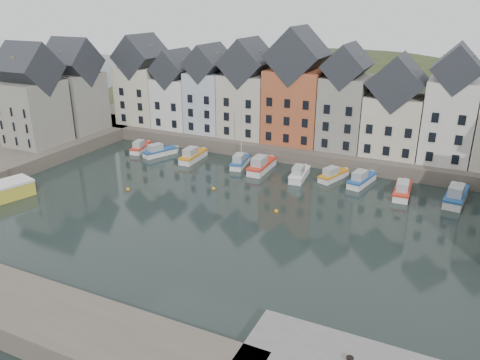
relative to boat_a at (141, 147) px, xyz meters
The scene contains 17 objects.
ground 28.99m from the boat_a, 37.68° to the right, with size 260.00×260.00×0.00m, color black.
far_quay 26.02m from the boat_a, 28.17° to the left, with size 90.00×16.00×2.00m, color brown.
left_quay 20.36m from the boat_a, 133.70° to the right, with size 14.00×54.00×2.00m, color brown.
hillside 48.35m from the boat_a, 59.05° to the left, with size 153.60×70.40×64.00m.
far_terrace 29.29m from the boat_a, 21.47° to the left, with size 72.37×8.16×17.78m.
left_terrace 16.02m from the boat_a, 162.11° to the right, with size 7.65×17.00×15.69m.
mooring_buoys 22.63m from the boat_a, 33.18° to the right, with size 20.50×5.50×0.50m.
boat_a is the anchor object (origin of this frame).
boat_b 4.22m from the boat_a, ahead, with size 3.82×5.89×2.17m.
boat_c 10.29m from the boat_a, ahead, with size 2.28×6.39×2.42m.
boat_d 17.98m from the boat_a, ahead, with size 2.77×5.96×10.96m.
boat_e 21.73m from the boat_a, ahead, with size 2.25×6.88×2.63m.
boat_f 27.74m from the boat_a, ahead, with size 2.39×6.06×2.27m.
boat_g 32.06m from the boat_a, ahead, with size 3.35×5.71×2.09m.
boat_h 36.00m from the boat_a, ahead, with size 3.02×6.23×2.30m.
boat_i 41.53m from the boat_a, ahead, with size 2.16×6.25×2.37m.
boat_j 47.71m from the boat_a, ahead, with size 2.88×7.15×2.67m.
Camera 1 is at (23.58, -41.70, 23.30)m, focal length 35.00 mm.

